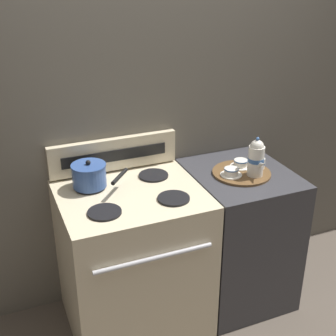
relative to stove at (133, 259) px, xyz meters
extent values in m
plane|color=brown|center=(0.30, 0.00, -0.44)|extent=(6.00, 6.00, 0.00)
cube|color=#666056|center=(0.30, 0.36, 0.66)|extent=(6.00, 0.05, 2.20)
cube|color=beige|center=(0.00, 0.00, 0.00)|extent=(0.79, 0.67, 0.88)
cylinder|color=silver|center=(0.00, -0.35, 0.24)|extent=(0.63, 0.02, 0.02)
cylinder|color=black|center=(-0.19, 0.15, 0.44)|extent=(0.17, 0.17, 0.01)
cylinder|color=black|center=(0.19, 0.15, 0.44)|extent=(0.17, 0.17, 0.01)
cylinder|color=black|center=(-0.19, -0.15, 0.44)|extent=(0.17, 0.17, 0.01)
cylinder|color=black|center=(0.19, -0.15, 0.44)|extent=(0.17, 0.17, 0.01)
cube|color=beige|center=(0.00, 0.31, 0.55)|extent=(0.77, 0.05, 0.19)
cube|color=black|center=(0.00, 0.29, 0.55)|extent=(0.63, 0.01, 0.07)
cube|color=#38383D|center=(0.69, 0.00, 0.00)|extent=(0.58, 0.67, 0.88)
cylinder|color=#335193|center=(-0.19, 0.15, 0.51)|extent=(0.19, 0.19, 0.12)
cylinder|color=#335193|center=(-0.19, 0.15, 0.58)|extent=(0.19, 0.19, 0.01)
sphere|color=black|center=(-0.19, 0.15, 0.59)|extent=(0.03, 0.03, 0.03)
cylinder|color=black|center=(-0.05, 0.03, 0.54)|extent=(0.13, 0.15, 0.02)
cylinder|color=brown|center=(0.68, -0.02, 0.45)|extent=(0.35, 0.35, 0.01)
cylinder|color=white|center=(0.73, -0.08, 0.54)|extent=(0.09, 0.09, 0.18)
cylinder|color=#38609E|center=(0.73, -0.08, 0.55)|extent=(0.09, 0.09, 0.02)
sphere|color=white|center=(0.73, -0.08, 0.63)|extent=(0.08, 0.08, 0.08)
sphere|color=#38609E|center=(0.73, -0.08, 0.68)|extent=(0.02, 0.02, 0.02)
cone|color=white|center=(0.73, -0.15, 0.55)|extent=(0.03, 0.07, 0.06)
cylinder|color=white|center=(0.71, 0.04, 0.46)|extent=(0.13, 0.13, 0.01)
cylinder|color=white|center=(0.71, 0.04, 0.48)|extent=(0.08, 0.08, 0.04)
cylinder|color=#38609E|center=(0.71, 0.04, 0.49)|extent=(0.08, 0.08, 0.01)
cylinder|color=white|center=(0.60, -0.04, 0.46)|extent=(0.13, 0.13, 0.01)
cylinder|color=white|center=(0.60, -0.04, 0.48)|extent=(0.08, 0.08, 0.04)
cylinder|color=#38609E|center=(0.60, -0.04, 0.49)|extent=(0.08, 0.08, 0.01)
cylinder|color=white|center=(0.81, -0.01, 0.48)|extent=(0.06, 0.06, 0.06)
cylinder|color=#38609E|center=(0.81, -0.01, 0.48)|extent=(0.06, 0.06, 0.01)
camera|label=1|loc=(-0.67, -2.15, 1.65)|focal=50.00mm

